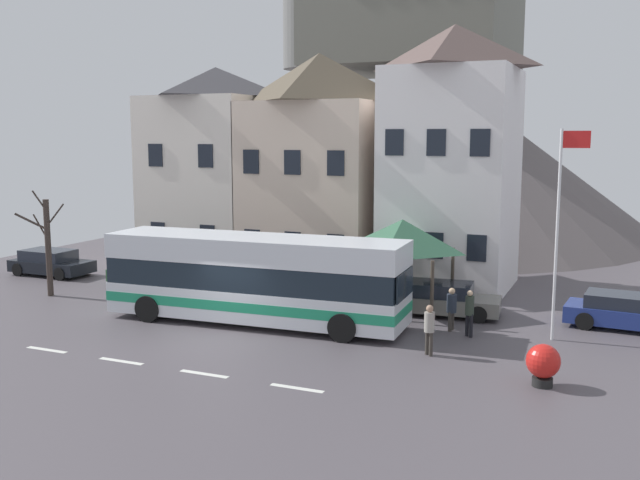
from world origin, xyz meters
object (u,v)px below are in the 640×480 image
townhouse_00 (218,168)px  townhouse_01 (319,167)px  bus_shelter (402,236)px  parked_car_03 (630,312)px  pedestrian_01 (470,310)px  harbour_buoy (543,363)px  parked_car_00 (442,299)px  parked_car_02 (51,263)px  public_bench (399,289)px  parked_car_01 (152,272)px  townhouse_02 (452,159)px  pedestrian_00 (452,306)px  bare_tree_00 (47,244)px  pedestrian_02 (429,325)px  hilltop_castle (414,133)px  flagpole (560,220)px  transit_bus (255,280)px

townhouse_00 → townhouse_01: size_ratio=0.96×
bus_shelter → parked_car_03: size_ratio=0.80×
pedestrian_01 → harbour_buoy: (2.89, -4.11, -0.28)m
parked_car_00 → townhouse_01: bearing=139.4°
parked_car_02 → public_bench: bearing=6.0°
parked_car_01 → harbour_buoy: (18.27, -6.94, 0.06)m
harbour_buoy → bus_shelter: bearing=132.2°
bus_shelter → public_bench: size_ratio=2.07×
bus_shelter → parked_car_03: bearing=4.2°
parked_car_02 → townhouse_01: bearing=23.4°
bus_shelter → parked_car_01: bus_shelter is taller
townhouse_02 → pedestrian_00: size_ratio=7.52×
bus_shelter → parked_car_02: size_ratio=0.89×
public_bench → bare_tree_00: (-14.19, -5.23, 1.79)m
parked_car_02 → pedestrian_02: 21.40m
parked_car_02 → hilltop_castle: bearing=63.4°
pedestrian_02 → public_bench: bearing=114.2°
townhouse_02 → parked_car_03: bearing=-31.0°
hilltop_castle → pedestrian_02: (8.78, -28.55, -6.06)m
townhouse_00 → parked_car_03: 21.28m
flagpole → public_bench: bearing=151.2°
transit_bus → pedestrian_01: transit_bus is taller
public_bench → flagpole: flagpole is taller
townhouse_01 → transit_bus: bearing=-81.3°
harbour_buoy → pedestrian_01: bearing=125.2°
townhouse_02 → parked_car_03: (7.65, -4.60, -5.24)m
pedestrian_01 → townhouse_02: bearing=108.0°
bus_shelter → pedestrian_02: size_ratio=2.24×
parked_car_03 → harbour_buoy: size_ratio=3.84×
public_bench → pedestrian_00: bearing=-51.0°
transit_bus → flagpole: 10.92m
parked_car_03 → bare_tree_00: bare_tree_00 is taller
public_bench → townhouse_01: bearing=145.7°
parked_car_02 → bare_tree_00: size_ratio=0.90×
townhouse_00 → pedestrian_01: bearing=-28.9°
townhouse_02 → bus_shelter: bearing=-97.5°
bare_tree_00 → flagpole: bearing=4.3°
flagpole → bare_tree_00: flagpole is taller
bus_shelter → pedestrian_01: bus_shelter is taller
pedestrian_00 → public_bench: bearing=129.0°
hilltop_castle → flagpole: 28.17m
parked_car_03 → transit_bus: bearing=-156.3°
townhouse_01 → bare_tree_00: (-8.98, -8.78, -3.13)m
parked_car_01 → bare_tree_00: (-2.70, -3.64, 1.66)m
parked_car_02 → parked_car_01: bearing=1.1°
townhouse_00 → parked_car_00: 15.28m
hilltop_castle → parked_car_03: size_ratio=7.28×
pedestrian_02 → public_bench: (-3.16, 7.02, -0.50)m
transit_bus → flagpole: (10.43, 2.06, 2.49)m
townhouse_01 → townhouse_00: bearing=176.6°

